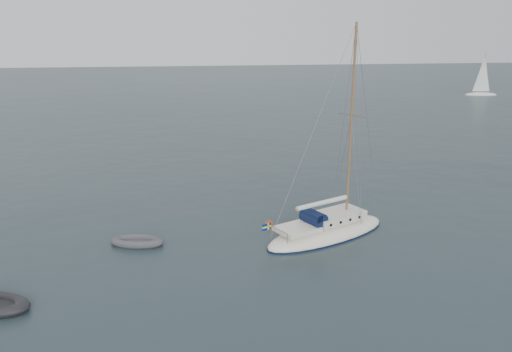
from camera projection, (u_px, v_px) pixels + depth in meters
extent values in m
plane|color=black|center=(279.00, 236.00, 28.39)|extent=(300.00, 300.00, 0.00)
ellipsoid|color=white|center=(327.00, 234.00, 28.32)|extent=(8.14, 2.53, 1.36)
cube|color=beige|center=(338.00, 218.00, 28.16)|extent=(3.26, 1.72, 0.50)
cube|color=white|center=(290.00, 223.00, 27.76)|extent=(2.17, 1.72, 0.23)
cylinder|color=#0C1533|center=(310.00, 215.00, 27.83)|extent=(0.87, 1.49, 0.87)
cube|color=#0C1533|center=(307.00, 212.00, 27.75)|extent=(0.41, 1.49, 0.36)
cylinder|color=brown|center=(357.00, 127.00, 26.85)|extent=(0.14, 0.14, 10.85)
cylinder|color=brown|center=(358.00, 117.00, 26.70)|extent=(0.05, 1.99, 0.05)
cylinder|color=brown|center=(320.00, 202.00, 27.72)|extent=(3.80, 0.09, 0.09)
cylinder|color=silver|center=(320.00, 202.00, 27.71)|extent=(3.53, 0.25, 0.25)
cylinder|color=gray|center=(264.00, 218.00, 27.43)|extent=(0.04, 1.99, 0.04)
torus|color=red|center=(262.00, 215.00, 27.94)|extent=(0.49, 0.09, 0.49)
cylinder|color=brown|center=(259.00, 220.00, 27.41)|extent=(0.03, 0.03, 0.81)
cube|color=navy|center=(254.00, 215.00, 27.29)|extent=(0.54, 0.02, 0.34)
cube|color=yellow|center=(254.00, 215.00, 27.29)|extent=(0.56, 0.03, 0.08)
cube|color=yellow|center=(256.00, 215.00, 27.30)|extent=(0.08, 0.03, 0.36)
cylinder|color=black|center=(314.00, 214.00, 28.80)|extent=(0.16, 0.05, 0.16)
cylinder|color=black|center=(323.00, 225.00, 27.15)|extent=(0.16, 0.05, 0.16)
cylinder|color=black|center=(326.00, 213.00, 28.91)|extent=(0.16, 0.05, 0.16)
cylinder|color=black|center=(335.00, 224.00, 27.26)|extent=(0.16, 0.05, 0.16)
cylinder|color=black|center=(338.00, 212.00, 29.02)|extent=(0.16, 0.05, 0.16)
cylinder|color=black|center=(348.00, 223.00, 27.38)|extent=(0.16, 0.05, 0.16)
cylinder|color=black|center=(350.00, 211.00, 29.14)|extent=(0.16, 0.05, 0.16)
cylinder|color=black|center=(361.00, 222.00, 27.49)|extent=(0.16, 0.05, 0.16)
cube|color=#444549|center=(137.00, 242.00, 27.16)|extent=(1.80, 0.74, 0.11)
ellipsoid|color=silver|center=(481.00, 95.00, 91.58)|extent=(5.90, 1.97, 0.98)
cylinder|color=gray|center=(483.00, 73.00, 90.50)|extent=(0.10, 0.10, 6.88)
cone|color=silver|center=(483.00, 73.00, 90.49)|extent=(3.15, 3.15, 6.39)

